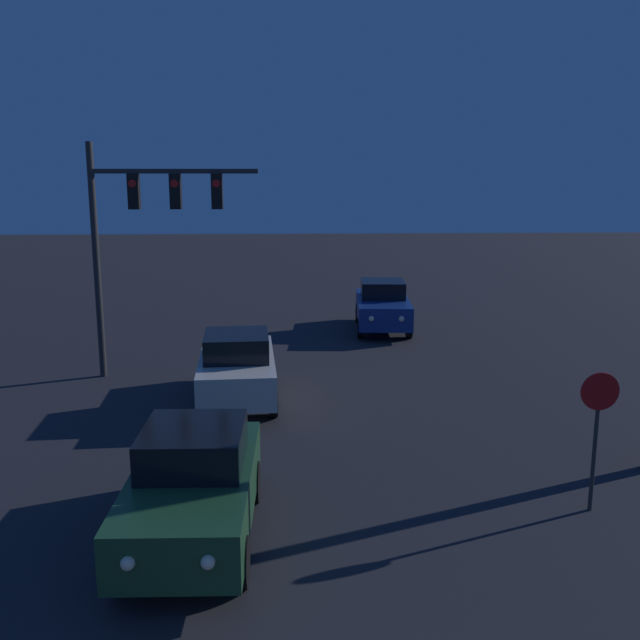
{
  "coord_description": "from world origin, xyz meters",
  "views": [
    {
      "loc": [
        -0.58,
        -3.29,
        5.41
      ],
      "look_at": [
        0.0,
        10.98,
        2.42
      ],
      "focal_mm": 40.0,
      "sensor_mm": 36.0,
      "label": 1
    }
  ],
  "objects": [
    {
      "name": "car_mid",
      "position": [
        -1.89,
        13.13,
        0.85
      ],
      "size": [
        1.99,
        4.19,
        1.7
      ],
      "rotation": [
        0.0,
        0.0,
        0.06
      ],
      "color": "beige",
      "rests_on": "ground_plane"
    },
    {
      "name": "stop_sign",
      "position": [
        4.25,
        7.23,
        1.59
      ],
      "size": [
        0.62,
        0.07,
        2.33
      ],
      "color": "#2D2D2D",
      "rests_on": "ground_plane"
    },
    {
      "name": "traffic_signal_mast",
      "position": [
        -4.43,
        15.41,
        4.2
      ],
      "size": [
        4.34,
        0.3,
        6.15
      ],
      "color": "#2D2D2D",
      "rests_on": "ground_plane"
    },
    {
      "name": "car_far",
      "position": [
        2.57,
        20.83,
        0.85
      ],
      "size": [
        2.0,
        4.2,
        1.7
      ],
      "rotation": [
        0.0,
        0.0,
        3.08
      ],
      "color": "navy",
      "rests_on": "ground_plane"
    },
    {
      "name": "car_near",
      "position": [
        -2.06,
        6.59,
        0.85
      ],
      "size": [
        1.84,
        4.14,
        1.7
      ],
      "rotation": [
        0.0,
        0.0,
        3.13
      ],
      "color": "#1E4728",
      "rests_on": "ground_plane"
    }
  ]
}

